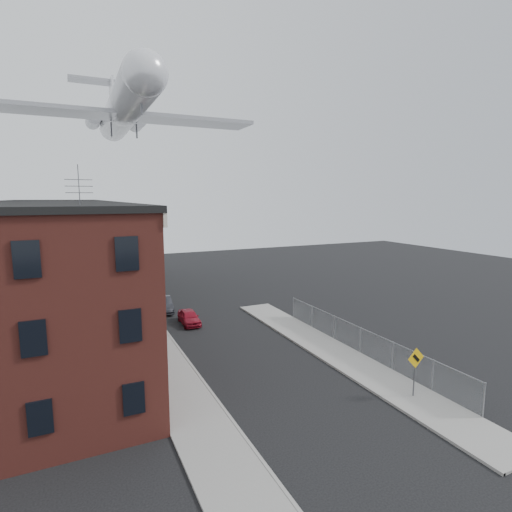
{
  "coord_description": "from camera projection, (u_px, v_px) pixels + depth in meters",
  "views": [
    {
      "loc": [
        -10.53,
        -15.56,
        10.64
      ],
      "look_at": [
        0.56,
        8.08,
        6.79
      ],
      "focal_mm": 28.0,
      "sensor_mm": 36.0,
      "label": 1
    }
  ],
  "objects": [
    {
      "name": "ground",
      "position": [
        314.0,
        412.0,
        19.91
      ],
      "size": [
        120.0,
        120.0,
        0.0
      ],
      "primitive_type": "plane",
      "color": "black",
      "rests_on": "ground"
    },
    {
      "name": "sidewalk_left",
      "position": [
        131.0,
        306.0,
        39.09
      ],
      "size": [
        3.0,
        62.0,
        0.12
      ],
      "primitive_type": "cube",
      "color": "gray",
      "rests_on": "ground"
    },
    {
      "name": "sidewalk_right",
      "position": [
        333.0,
        352.0,
        27.58
      ],
      "size": [
        3.0,
        26.0,
        0.12
      ],
      "primitive_type": "cube",
      "color": "gray",
      "rests_on": "ground"
    },
    {
      "name": "curb_left",
      "position": [
        146.0,
        304.0,
        39.69
      ],
      "size": [
        0.15,
        62.0,
        0.14
      ],
      "primitive_type": "cube",
      "color": "gray",
      "rests_on": "ground"
    },
    {
      "name": "curb_right",
      "position": [
        316.0,
        355.0,
        26.97
      ],
      "size": [
        0.15,
        26.0,
        0.14
      ],
      "primitive_type": "cube",
      "color": "gray",
      "rests_on": "ground"
    },
    {
      "name": "corner_building",
      "position": [
        43.0,
        305.0,
        20.39
      ],
      "size": [
        10.31,
        12.3,
        12.15
      ],
      "color": "black",
      "rests_on": "ground"
    },
    {
      "name": "row_house_a",
      "position": [
        51.0,
        274.0,
        28.91
      ],
      "size": [
        11.98,
        7.0,
        10.3
      ],
      "color": "#5F5F5D",
      "rests_on": "ground"
    },
    {
      "name": "row_house_b",
      "position": [
        54.0,
        260.0,
        35.18
      ],
      "size": [
        11.98,
        7.0,
        10.3
      ],
      "color": "#746C5C",
      "rests_on": "ground"
    },
    {
      "name": "row_house_c",
      "position": [
        56.0,
        251.0,
        41.45
      ],
      "size": [
        11.98,
        7.0,
        10.3
      ],
      "color": "#5F5F5D",
      "rests_on": "ground"
    },
    {
      "name": "row_house_d",
      "position": [
        57.0,
        244.0,
        47.72
      ],
      "size": [
        11.98,
        7.0,
        10.3
      ],
      "color": "#746C5C",
      "rests_on": "ground"
    },
    {
      "name": "row_house_e",
      "position": [
        58.0,
        238.0,
        53.99
      ],
      "size": [
        11.98,
        7.0,
        10.3
      ],
      "color": "#5F5F5D",
      "rests_on": "ground"
    },
    {
      "name": "chainlink_fence",
      "position": [
        361.0,
        340.0,
        27.18
      ],
      "size": [
        0.06,
        18.06,
        1.9
      ],
      "color": "gray",
      "rests_on": "ground"
    },
    {
      "name": "warning_sign",
      "position": [
        415.0,
        365.0,
        21.07
      ],
      "size": [
        1.1,
        0.11,
        2.8
      ],
      "color": "#515156",
      "rests_on": "ground"
    },
    {
      "name": "utility_pole",
      "position": [
        138.0,
        270.0,
        33.0
      ],
      "size": [
        1.8,
        0.26,
        9.0
      ],
      "color": "black",
      "rests_on": "ground"
    },
    {
      "name": "street_tree",
      "position": [
        127.0,
        266.0,
        42.2
      ],
      "size": [
        3.22,
        3.2,
        5.2
      ],
      "color": "black",
      "rests_on": "ground"
    },
    {
      "name": "car_near",
      "position": [
        189.0,
        317.0,
        33.7
      ],
      "size": [
        1.55,
        3.62,
        1.22
      ],
      "primitive_type": "imported",
      "rotation": [
        0.0,
        0.0,
        -0.03
      ],
      "color": "maroon",
      "rests_on": "ground"
    },
    {
      "name": "car_mid",
      "position": [
        163.0,
        304.0,
        37.41
      ],
      "size": [
        1.77,
        4.24,
        1.36
      ],
      "primitive_type": "imported",
      "rotation": [
        0.0,
        0.0,
        -0.08
      ],
      "color": "black",
      "rests_on": "ground"
    },
    {
      "name": "car_far",
      "position": [
        145.0,
        274.0,
        52.52
      ],
      "size": [
        2.1,
        4.77,
        1.36
      ],
      "primitive_type": "imported",
      "rotation": [
        0.0,
        0.0,
        0.04
      ],
      "color": "slate",
      "rests_on": "ground"
    },
    {
      "name": "airplane",
      "position": [
        124.0,
        109.0,
        41.48
      ],
      "size": [
        25.69,
        29.33,
        8.55
      ],
      "color": "silver",
      "rests_on": "ground"
    }
  ]
}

